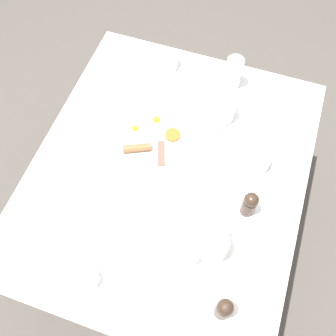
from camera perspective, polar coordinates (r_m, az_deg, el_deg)
ground_plane at (r=2.17m, az=-0.00°, el=-9.62°), size 8.00×8.00×0.00m
table at (r=1.54m, az=-0.00°, el=-1.48°), size 1.01×1.20×0.75m
breakfast_plate at (r=1.54m, az=-2.41°, el=4.28°), size 0.31×0.31×0.04m
teapot_near at (r=1.32m, az=6.39°, el=-11.11°), size 0.12×0.17×0.12m
teapot_far at (r=1.58m, az=7.83°, el=8.54°), size 0.11×0.19×0.12m
teacup_with_saucer_left at (r=1.76m, az=-0.05°, el=15.07°), size 0.16×0.16×0.06m
teacup_with_saucer_right at (r=1.50m, az=12.83°, el=0.84°), size 0.16×0.16×0.06m
water_glass_tall at (r=1.68m, az=9.48°, el=13.49°), size 0.07×0.07×0.14m
creamer_jug at (r=1.34m, az=-11.43°, el=-15.42°), size 0.08×0.06×0.05m
pepper_grinder at (r=1.38m, az=11.75°, el=-5.11°), size 0.05×0.05×0.12m
salt_grinder at (r=1.27m, az=8.11°, el=-19.63°), size 0.05×0.05×0.12m
napkin_folded at (r=1.42m, az=0.63°, el=-5.23°), size 0.14×0.12×0.01m
fork_by_plate at (r=1.53m, az=-12.29°, el=1.10°), size 0.08×0.16×0.00m
knife_by_plate at (r=1.77m, az=-7.43°, el=13.63°), size 0.22×0.08×0.00m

